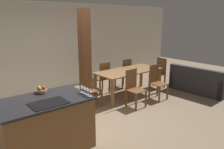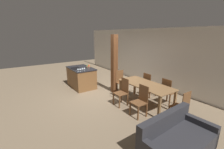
% 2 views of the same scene
% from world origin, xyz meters
% --- Properties ---
extents(ground_plane, '(16.00, 16.00, 0.00)m').
position_xyz_m(ground_plane, '(0.00, 0.00, 0.00)').
color(ground_plane, '#847056').
extents(wall_back, '(11.20, 0.08, 2.70)m').
position_xyz_m(wall_back, '(0.00, 2.77, 1.35)').
color(wall_back, silver).
rests_on(wall_back, ground_plane).
extents(kitchen_island, '(1.48, 0.94, 0.94)m').
position_xyz_m(kitchen_island, '(-1.26, -0.29, 0.47)').
color(kitchen_island, brown).
rests_on(kitchen_island, ground_plane).
extents(fruit_bowl, '(0.21, 0.21, 0.11)m').
position_xyz_m(fruit_bowl, '(-1.15, 0.05, 0.98)').
color(fruit_bowl, '#99704C').
rests_on(fruit_bowl, kitchen_island).
extents(wine_glass_near, '(0.08, 0.08, 0.15)m').
position_xyz_m(wine_glass_near, '(-0.60, -0.68, 1.04)').
color(wine_glass_near, silver).
rests_on(wine_glass_near, kitchen_island).
extents(wine_glass_middle, '(0.08, 0.08, 0.15)m').
position_xyz_m(wine_glass_middle, '(-0.60, -0.59, 1.04)').
color(wine_glass_middle, silver).
rests_on(wine_glass_middle, kitchen_island).
extents(wine_glass_far, '(0.08, 0.08, 0.15)m').
position_xyz_m(wine_glass_far, '(-0.60, -0.50, 1.04)').
color(wine_glass_far, silver).
rests_on(wine_glass_far, kitchen_island).
extents(wine_glass_end, '(0.08, 0.08, 0.15)m').
position_xyz_m(wine_glass_end, '(-0.60, -0.41, 1.04)').
color(wine_glass_end, silver).
rests_on(wine_glass_end, kitchen_island).
extents(dining_table, '(1.99, 0.89, 0.77)m').
position_xyz_m(dining_table, '(1.75, 0.83, 0.67)').
color(dining_table, olive).
rests_on(dining_table, ground_plane).
extents(dining_chair_near_left, '(0.40, 0.40, 0.96)m').
position_xyz_m(dining_chair_near_left, '(1.30, 0.16, 0.50)').
color(dining_chair_near_left, brown).
rests_on(dining_chair_near_left, ground_plane).
extents(dining_chair_near_right, '(0.40, 0.40, 0.96)m').
position_xyz_m(dining_chair_near_right, '(2.19, 0.16, 0.50)').
color(dining_chair_near_right, brown).
rests_on(dining_chair_near_right, ground_plane).
extents(dining_chair_far_left, '(0.40, 0.40, 0.96)m').
position_xyz_m(dining_chair_far_left, '(1.30, 1.49, 0.50)').
color(dining_chair_far_left, brown).
rests_on(dining_chair_far_left, ground_plane).
extents(dining_chair_far_right, '(0.40, 0.40, 0.96)m').
position_xyz_m(dining_chair_far_right, '(2.19, 1.49, 0.50)').
color(dining_chair_far_right, brown).
rests_on(dining_chair_far_right, ground_plane).
extents(dining_chair_head_end, '(0.40, 0.40, 0.96)m').
position_xyz_m(dining_chair_head_end, '(0.37, 0.83, 0.50)').
color(dining_chair_head_end, brown).
rests_on(dining_chair_head_end, ground_plane).
extents(dining_chair_foot_end, '(0.40, 0.40, 0.96)m').
position_xyz_m(dining_chair_foot_end, '(3.12, 0.83, 0.50)').
color(dining_chair_foot_end, brown).
rests_on(dining_chair_foot_end, ground_plane).
extents(couch, '(0.94, 1.73, 0.80)m').
position_xyz_m(couch, '(3.73, -0.29, 0.27)').
color(couch, '#2D2D33').
rests_on(couch, ground_plane).
extents(timber_post, '(0.22, 0.22, 2.43)m').
position_xyz_m(timber_post, '(0.15, 0.62, 1.22)').
color(timber_post, brown).
rests_on(timber_post, ground_plane).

